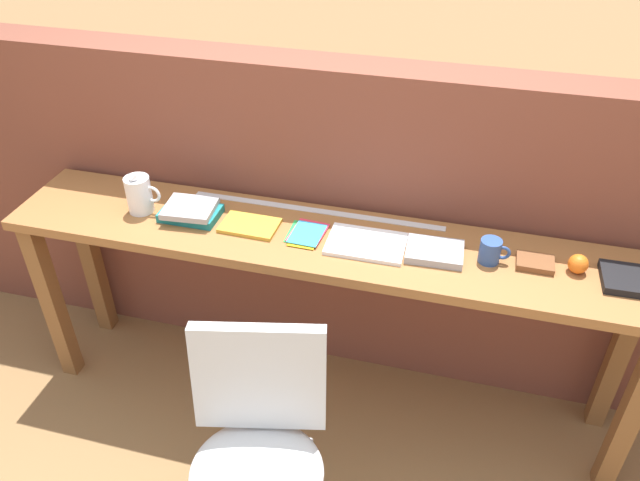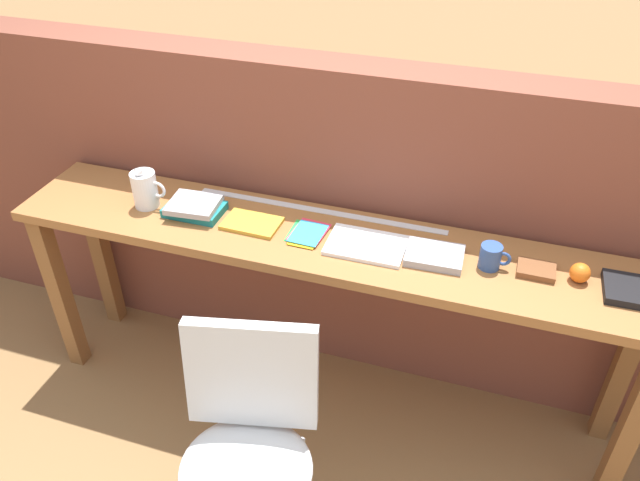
# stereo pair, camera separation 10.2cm
# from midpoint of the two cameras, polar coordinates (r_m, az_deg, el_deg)

# --- Properties ---
(ground_plane) EXTENTS (40.00, 40.00, 0.00)m
(ground_plane) POSITION_cam_midpoint_polar(r_m,az_deg,el_deg) (2.77, -2.50, -18.33)
(ground_plane) COLOR olive
(brick_wall_back) EXTENTS (6.00, 0.20, 1.44)m
(brick_wall_back) POSITION_cam_midpoint_polar(r_m,az_deg,el_deg) (2.72, 1.01, 1.52)
(brick_wall_back) COLOR brown
(brick_wall_back) RESTS_ON ground
(sideboard) EXTENTS (2.50, 0.44, 0.88)m
(sideboard) POSITION_cam_midpoint_polar(r_m,az_deg,el_deg) (2.44, -0.91, -2.41)
(sideboard) COLOR #996033
(sideboard) RESTS_ON ground
(chair_white_moulded) EXTENTS (0.53, 0.54, 0.89)m
(chair_white_moulded) POSITION_cam_midpoint_polar(r_m,az_deg,el_deg) (2.15, -7.14, -17.66)
(chair_white_moulded) COLOR silver
(chair_white_moulded) RESTS_ON ground
(pitcher_white) EXTENTS (0.14, 0.10, 0.18)m
(pitcher_white) POSITION_cam_midpoint_polar(r_m,az_deg,el_deg) (2.58, -17.29, 4.05)
(pitcher_white) COLOR white
(pitcher_white) RESTS_ON sideboard
(book_stack_leftmost) EXTENTS (0.23, 0.18, 0.06)m
(book_stack_leftmost) POSITION_cam_midpoint_polar(r_m,az_deg,el_deg) (2.51, -12.92, 2.61)
(book_stack_leftmost) COLOR #19757A
(book_stack_leftmost) RESTS_ON sideboard
(magazine_cycling) EXTENTS (0.22, 0.15, 0.02)m
(magazine_cycling) POSITION_cam_midpoint_polar(r_m,az_deg,el_deg) (2.43, -7.64, 1.35)
(magazine_cycling) COLOR gold
(magazine_cycling) RESTS_ON sideboard
(pamphlet_pile_colourful) EXTENTS (0.14, 0.18, 0.01)m
(pamphlet_pile_colourful) POSITION_cam_midpoint_polar(r_m,az_deg,el_deg) (2.36, -2.47, 0.62)
(pamphlet_pile_colourful) COLOR green
(pamphlet_pile_colourful) RESTS_ON sideboard
(book_open_centre) EXTENTS (0.29, 0.20, 0.02)m
(book_open_centre) POSITION_cam_midpoint_polar(r_m,az_deg,el_deg) (2.31, 2.98, -0.32)
(book_open_centre) COLOR white
(book_open_centre) RESTS_ON sideboard
(book_grey_hardcover) EXTENTS (0.21, 0.16, 0.03)m
(book_grey_hardcover) POSITION_cam_midpoint_polar(r_m,az_deg,el_deg) (2.28, 9.17, -1.03)
(book_grey_hardcover) COLOR #9E9EA3
(book_grey_hardcover) RESTS_ON sideboard
(mug) EXTENTS (0.11, 0.08, 0.09)m
(mug) POSITION_cam_midpoint_polar(r_m,az_deg,el_deg) (2.28, 14.12, -0.96)
(mug) COLOR #2D4C8C
(mug) RESTS_ON sideboard
(leather_journal_brown) EXTENTS (0.13, 0.10, 0.02)m
(leather_journal_brown) POSITION_cam_midpoint_polar(r_m,az_deg,el_deg) (2.32, 17.88, -1.96)
(leather_journal_brown) COLOR brown
(leather_journal_brown) RESTS_ON sideboard
(sports_ball_small) EXTENTS (0.07, 0.07, 0.07)m
(sports_ball_small) POSITION_cam_midpoint_polar(r_m,az_deg,el_deg) (2.32, 21.38, -2.03)
(sports_ball_small) COLOR orange
(sports_ball_small) RESTS_ON sideboard
(book_repair_rightmost) EXTENTS (0.19, 0.17, 0.03)m
(book_repair_rightmost) POSITION_cam_midpoint_polar(r_m,az_deg,el_deg) (2.36, 25.34, -3.28)
(book_repair_rightmost) COLOR black
(book_repair_rightmost) RESTS_ON sideboard
(ruler_metal_back_edge) EXTENTS (1.03, 0.03, 0.00)m
(ruler_metal_back_edge) POSITION_cam_midpoint_polar(r_m,az_deg,el_deg) (2.50, -1.54, 2.74)
(ruler_metal_back_edge) COLOR silver
(ruler_metal_back_edge) RESTS_ON sideboard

